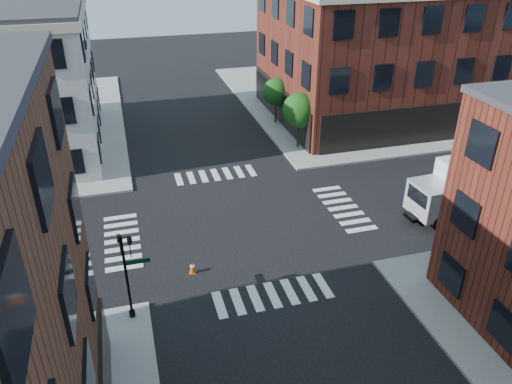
{
  "coord_description": "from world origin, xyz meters",
  "views": [
    {
      "loc": [
        -6.08,
        -25.43,
        16.28
      ],
      "look_at": [
        0.88,
        -0.84,
        2.5
      ],
      "focal_mm": 35.0,
      "sensor_mm": 36.0,
      "label": 1
    }
  ],
  "objects": [
    {
      "name": "box_truck",
      "position": [
        14.43,
        -2.72,
        1.91
      ],
      "size": [
        8.22,
        2.89,
        3.67
      ],
      "rotation": [
        0.0,
        0.0,
        0.06
      ],
      "color": "silver",
      "rests_on": "ground"
    },
    {
      "name": "ground",
      "position": [
        0.0,
        0.0,
        0.0
      ],
      "size": [
        120.0,
        120.0,
        0.0
      ],
      "primitive_type": "plane",
      "color": "black",
      "rests_on": "ground"
    },
    {
      "name": "traffic_cone",
      "position": [
        -3.53,
        -4.12,
        0.31
      ],
      "size": [
        0.43,
        0.43,
        0.64
      ],
      "rotation": [
        0.0,
        0.0,
        -0.3
      ],
      "color": "#D44A09",
      "rests_on": "ground"
    },
    {
      "name": "tree_near",
      "position": [
        7.56,
        9.98,
        3.16
      ],
      "size": [
        2.69,
        2.69,
        4.49
      ],
      "color": "black",
      "rests_on": "ground"
    },
    {
      "name": "sidewalk_ne",
      "position": [
        21.0,
        21.0,
        0.07
      ],
      "size": [
        30.0,
        30.0,
        0.15
      ],
      "primitive_type": "cube",
      "color": "gray",
      "rests_on": "ground"
    },
    {
      "name": "tree_far",
      "position": [
        7.56,
        15.98,
        2.87
      ],
      "size": [
        2.43,
        2.43,
        4.07
      ],
      "color": "black",
      "rests_on": "ground"
    },
    {
      "name": "building_ne",
      "position": [
        20.5,
        16.0,
        6.0
      ],
      "size": [
        25.0,
        16.0,
        12.0
      ],
      "primitive_type": "cube",
      "color": "#481B12",
      "rests_on": "ground"
    },
    {
      "name": "signal_pole",
      "position": [
        -6.72,
        -6.68,
        2.86
      ],
      "size": [
        1.29,
        1.24,
        4.6
      ],
      "color": "black",
      "rests_on": "ground"
    }
  ]
}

